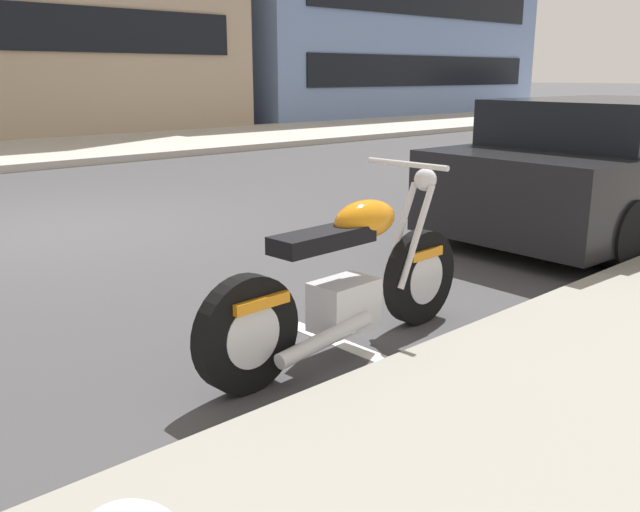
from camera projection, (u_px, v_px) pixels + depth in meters
The scene contains 6 objects.
ground_plane at pixel (54, 230), 7.55m from camera, with size 260.00×260.00×0.00m, color #3D3D3F.
sidewalk_far_curb at pixel (348, 129), 20.69m from camera, with size 120.00×5.00×0.14m, color #ADA89E.
parking_stall_stripe at pixel (326, 337), 4.46m from camera, with size 0.12×2.20×0.01m, color silver.
parked_motorcycle at pixel (347, 284), 4.13m from camera, with size 2.15×0.62×1.12m.
parked_car_far_down_curb at pixel (615, 168), 7.41m from camera, with size 4.63×2.07×1.40m.
townhouse_far_uphill at pixel (323, 17), 29.84m from camera, with size 14.80×11.94×8.07m.
Camera 1 is at (-2.86, -7.40, 1.65)m, focal length 38.70 mm.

